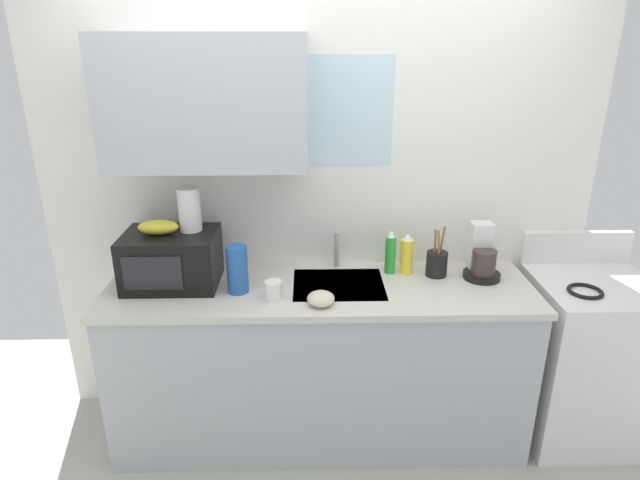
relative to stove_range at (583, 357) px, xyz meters
name	(u,v)px	position (x,y,z in m)	size (l,w,h in m)	color
kitchen_wall_assembly	(298,181)	(-1.53, 0.30, 0.91)	(2.93, 0.42, 2.50)	white
counter_unit	(320,360)	(-1.42, 0.00, 0.00)	(2.16, 0.63, 0.90)	#B2B7BC
sink_faucet	(337,250)	(-1.33, 0.24, 0.54)	(0.03, 0.03, 0.20)	#B2B5BA
stove_range	(583,357)	(0.00, 0.00, 0.00)	(0.60, 0.60, 1.08)	white
microwave	(172,259)	(-2.17, 0.04, 0.58)	(0.46, 0.35, 0.27)	black
banana_bunch	(158,227)	(-2.22, 0.05, 0.75)	(0.20, 0.11, 0.07)	gold
paper_towel_roll	(190,209)	(-2.07, 0.10, 0.82)	(0.11, 0.11, 0.22)	white
coffee_maker	(482,257)	(-0.58, 0.10, 0.55)	(0.19, 0.21, 0.28)	black
dish_soap_bottle_green	(390,253)	(-1.05, 0.16, 0.55)	(0.06, 0.06, 0.24)	green
dish_soap_bottle_yellow	(407,255)	(-0.96, 0.15, 0.55)	(0.07, 0.07, 0.22)	yellow
cereal_canister	(237,269)	(-1.83, -0.05, 0.56)	(0.10, 0.10, 0.24)	#2659A5
mug_white	(274,290)	(-1.65, -0.14, 0.49)	(0.08, 0.08, 0.10)	white
utensil_crock	(437,263)	(-0.81, 0.12, 0.51)	(0.11, 0.11, 0.27)	black
small_bowl	(320,299)	(-1.43, -0.20, 0.47)	(0.13, 0.13, 0.07)	beige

